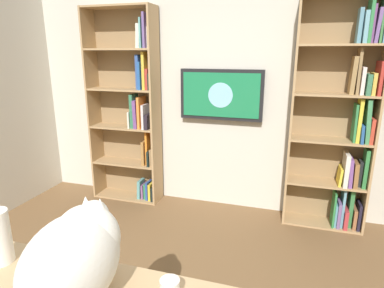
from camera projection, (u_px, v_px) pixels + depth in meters
name	position (u px, v px, depth m)	size (l,w,h in m)	color
wall_back	(223.00, 87.00, 3.54)	(4.52, 0.06, 2.70)	beige
bookshelf_left	(343.00, 122.00, 3.11)	(0.77, 0.28, 2.23)	tan
bookshelf_right	(132.00, 109.00, 3.75)	(0.81, 0.28, 2.19)	tan
wall_mounted_tv	(221.00, 95.00, 3.48)	(0.89, 0.07, 0.53)	black
cat	(77.00, 255.00, 1.27)	(0.32, 0.59, 0.38)	white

